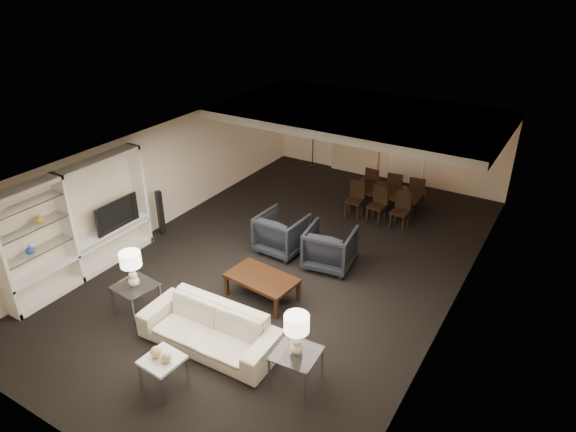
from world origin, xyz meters
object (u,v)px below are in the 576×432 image
at_px(chair_nr, 400,211).
at_px(side_table_left, 137,299).
at_px(television, 114,213).
at_px(chair_fl, 374,183).
at_px(vase_blue, 30,249).
at_px(floor_speaker, 160,213).
at_px(coffee_table, 262,287).
at_px(chair_nl, 354,200).
at_px(table_lamp_right, 297,335).
at_px(side_table_right, 296,368).
at_px(dining_table, 386,201).
at_px(chair_nm, 377,206).
at_px(pendant_light, 370,135).
at_px(floor_lamp, 313,141).
at_px(chair_fr, 417,192).
at_px(sofa, 209,329).
at_px(marble_table, 164,373).
at_px(armchair_right, 330,247).
at_px(chair_fm, 396,187).
at_px(armchair_left, 282,233).
at_px(vase_amber, 39,218).

bearing_deg(chair_nr, side_table_left, -116.29).
bearing_deg(television, chair_fl, -32.15).
height_order(vase_blue, floor_speaker, vase_blue).
bearing_deg(floor_speaker, coffee_table, 0.32).
bearing_deg(chair_nl, table_lamp_right, -77.10).
bearing_deg(chair_nr, side_table_right, -84.43).
bearing_deg(dining_table, chair_nl, -135.10).
relative_size(coffee_table, chair_nm, 1.48).
xyz_separation_m(pendant_light, chair_nr, (1.23, -0.81, -1.47)).
height_order(coffee_table, side_table_left, side_table_left).
relative_size(coffee_table, television, 1.22).
distance_m(chair_fl, floor_lamp, 2.86).
relative_size(table_lamp_right, chair_nr, 0.77).
relative_size(chair_nl, chair_fr, 1.00).
xyz_separation_m(sofa, side_table_right, (1.70, 0.00, -0.04)).
bearing_deg(chair_nl, floor_lamp, 132.59).
bearing_deg(chair_fl, pendant_light, 94.20).
xyz_separation_m(marble_table, floor_speaker, (-3.46, 3.60, 0.28)).
height_order(armchair_right, side_table_left, armchair_right).
relative_size(floor_speaker, chair_fm, 1.23).
xyz_separation_m(sofa, coffee_table, (0.00, 1.60, -0.12)).
bearing_deg(chair_fl, floor_speaker, 59.32).
bearing_deg(vase_blue, floor_lamp, 83.13).
bearing_deg(table_lamp_right, chair_nl, 106.00).
xyz_separation_m(marble_table, chair_nr, (1.27, 6.80, 0.17)).
bearing_deg(armchair_right, chair_nm, -99.35).
relative_size(vase_blue, chair_nr, 0.20).
bearing_deg(dining_table, chair_nr, -49.68).
height_order(chair_nr, chair_fm, same).
height_order(side_table_right, chair_fr, chair_fr).
height_order(armchair_left, side_table_right, armchair_left).
bearing_deg(chair_fm, coffee_table, 76.12).
bearing_deg(chair_nm, television, -127.67).
height_order(coffee_table, table_lamp_right, table_lamp_right).
height_order(side_table_right, marble_table, side_table_right).
bearing_deg(side_table_right, floor_speaker, 154.14).
bearing_deg(vase_blue, marble_table, -6.73).
relative_size(pendant_light, vase_amber, 2.77).
distance_m(side_table_left, side_table_right, 3.40).
bearing_deg(television, side_table_right, -103.48).
distance_m(coffee_table, vase_amber, 4.32).
bearing_deg(side_table_right, table_lamp_right, 0.00).
xyz_separation_m(pendant_light, armchair_right, (0.56, -3.20, -1.47)).
distance_m(television, dining_table, 6.65).
height_order(side_table_right, vase_blue, vase_blue).
distance_m(coffee_table, side_table_left, 2.34).
bearing_deg(chair_fm, floor_lamp, -27.70).
bearing_deg(vase_amber, chair_fr, 56.70).
bearing_deg(marble_table, sofa, 90.00).
height_order(vase_amber, chair_nl, vase_amber).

